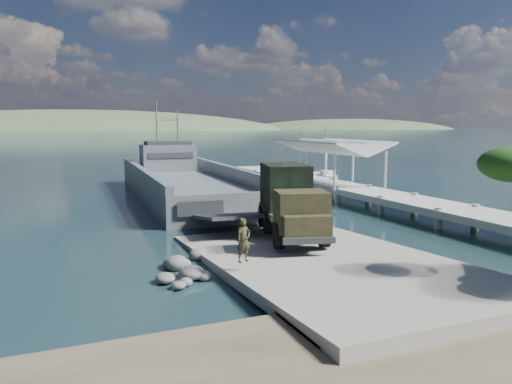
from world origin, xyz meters
name	(u,v)px	position (x,y,z in m)	size (l,w,h in m)	color
ground	(315,263)	(0.00, 0.00, 0.00)	(1400.00, 1400.00, 0.00)	#162C36
boat_ramp	(326,264)	(0.00, -1.00, 0.25)	(10.00, 18.00, 0.50)	gray
shoreline_rocks	(188,276)	(-6.20, 0.50, 0.00)	(3.20, 5.60, 0.90)	#4E4E4C
distant_headlands	(102,131)	(50.00, 560.00, 0.00)	(1000.00, 240.00, 48.00)	#405B38
pier	(337,180)	(13.00, 18.77, 1.60)	(6.40, 44.00, 6.10)	#A8A99F
landing_craft	(187,188)	(0.18, 24.19, 0.82)	(10.25, 34.13, 10.02)	#4D565B
military_truck	(290,201)	(0.69, 4.09, 2.44)	(4.67, 8.76, 3.90)	black
soldier	(244,249)	(-4.27, -1.33, 1.45)	(0.69, 0.46, 1.90)	black
sailboat_near	(325,177)	(19.76, 32.17, 0.36)	(2.75, 5.68, 6.66)	silver
sailboat_far	(301,175)	(17.81, 34.72, 0.35)	(1.93, 5.55, 6.65)	silver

